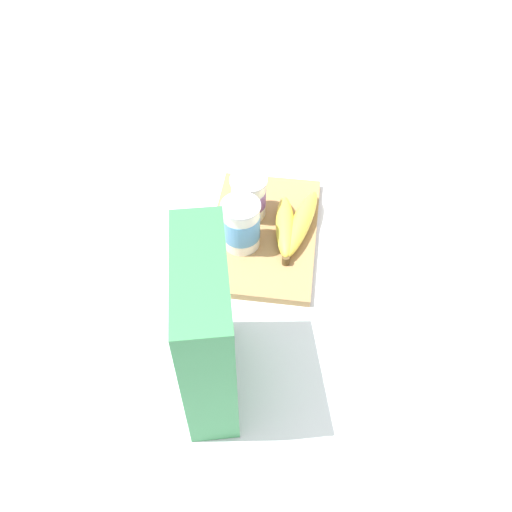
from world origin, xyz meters
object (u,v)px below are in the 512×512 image
(yogurt_cup_front, at_px, (241,225))
(yogurt_cup_back, at_px, (249,197))
(cereal_box, at_px, (206,329))
(banana_bunch, at_px, (293,224))
(cutting_board, at_px, (264,233))

(yogurt_cup_front, xyz_separation_m, yogurt_cup_back, (0.08, -0.00, -0.00))
(yogurt_cup_back, bearing_deg, yogurt_cup_front, 178.49)
(cereal_box, height_order, yogurt_cup_back, cereal_box)
(cereal_box, height_order, yogurt_cup_front, cereal_box)
(cereal_box, bearing_deg, yogurt_cup_front, 165.33)
(cereal_box, relative_size, banana_bunch, 1.41)
(cereal_box, distance_m, yogurt_cup_front, 0.29)
(yogurt_cup_back, height_order, banana_bunch, yogurt_cup_back)
(cereal_box, height_order, banana_bunch, cereal_box)
(yogurt_cup_back, bearing_deg, banana_bunch, -112.00)
(cereal_box, distance_m, banana_bunch, 0.35)
(cutting_board, height_order, yogurt_cup_front, yogurt_cup_front)
(cutting_board, height_order, cereal_box, cereal_box)
(yogurt_cup_front, distance_m, yogurt_cup_back, 0.08)
(yogurt_cup_front, bearing_deg, banana_bunch, -64.20)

